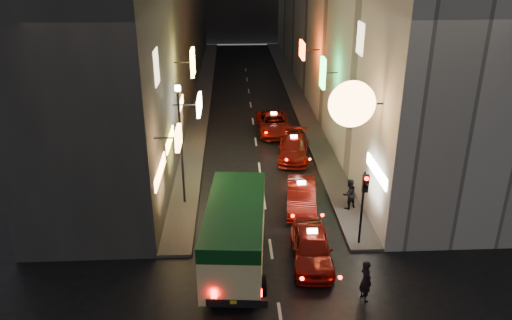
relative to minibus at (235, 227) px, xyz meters
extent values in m
cube|color=#FFAA59|center=(-2.37, 2.39, 3.11)|extent=(0.18, 1.39, 0.86)
cube|color=white|center=(-1.91, 9.81, 2.38)|extent=(0.18, 2.32, 0.93)
cube|color=yellow|center=(-2.30, 11.60, 4.44)|extent=(0.18, 1.53, 1.57)
cube|color=#FFAA59|center=(-3.40, 3.17, 1.21)|extent=(0.10, 3.45, 0.55)
cube|color=yellow|center=(-3.40, 7.30, 1.21)|extent=(0.10, 3.15, 0.55)
cube|color=#FFAA59|center=(-3.40, 13.81, 1.21)|extent=(0.10, 2.98, 0.55)
cube|color=#FFE5B2|center=(-3.41, 4.57, 5.71)|extent=(0.06, 1.30, 1.60)
cylinder|color=#FFAA59|center=(5.19, 2.83, 4.37)|extent=(2.07, 0.18, 2.07)
cube|color=#32FF67|center=(5.64, 12.44, 3.52)|extent=(0.18, 1.18, 1.88)
cube|color=#FF420C|center=(5.26, 19.17, 3.70)|extent=(0.18, 1.95, 1.23)
cube|color=white|center=(6.56, 2.70, 1.21)|extent=(0.10, 3.19, 0.55)
cube|color=#FFE5B2|center=(6.57, 7.57, 6.41)|extent=(0.06, 1.30, 1.60)
cube|color=#4D4947|center=(-2.67, 26.57, -1.72)|extent=(1.50, 52.00, 0.15)
cube|color=#4D4947|center=(5.83, 26.57, -1.72)|extent=(1.50, 52.00, 0.15)
cube|color=#FAE79C|center=(0.00, -0.02, -0.18)|extent=(2.82, 6.70, 2.39)
cube|color=#0C3D15|center=(0.00, -0.02, 0.75)|extent=(2.84, 6.72, 0.60)
cube|color=black|center=(0.00, 0.30, 0.06)|extent=(2.63, 4.10, 0.54)
cube|color=black|center=(0.00, -3.24, -1.21)|extent=(2.25, 0.37, 0.33)
cube|color=#FF0A05|center=(-0.82, -3.31, -0.78)|extent=(0.20, 0.06, 0.30)
cube|color=#FF0A05|center=(0.82, -3.31, -0.78)|extent=(0.20, 0.06, 0.30)
cylinder|color=black|center=(-1.02, 2.07, -1.38)|extent=(0.24, 0.83, 0.83)
cylinder|color=black|center=(1.02, -2.11, -1.38)|extent=(0.24, 0.83, 0.83)
imported|color=maroon|center=(3.23, 0.03, -0.97)|extent=(2.42, 5.30, 1.65)
cube|color=white|center=(3.23, 0.03, -0.05)|extent=(0.43, 0.20, 0.16)
sphere|color=#FF0A05|center=(2.50, -2.32, -0.94)|extent=(0.16, 0.16, 0.16)
sphere|color=#FF0A05|center=(3.96, -2.32, -0.94)|extent=(0.16, 0.16, 0.16)
imported|color=maroon|center=(3.42, 4.83, -1.00)|extent=(2.60, 5.19, 1.59)
cube|color=white|center=(3.42, 4.83, -0.11)|extent=(0.44, 0.23, 0.16)
sphere|color=#FF0A05|center=(2.72, 2.57, -0.97)|extent=(0.16, 0.16, 0.16)
sphere|color=#FF0A05|center=(4.13, 2.57, -0.97)|extent=(0.16, 0.16, 0.16)
imported|color=maroon|center=(3.86, 11.61, -1.00)|extent=(2.84, 5.24, 1.58)
cube|color=white|center=(3.86, 11.61, -0.12)|extent=(0.44, 0.25, 0.16)
sphere|color=#FF0A05|center=(3.15, 9.35, -0.98)|extent=(0.16, 0.16, 0.16)
sphere|color=#FF0A05|center=(4.56, 9.35, -0.98)|extent=(0.16, 0.16, 0.16)
imported|color=maroon|center=(2.97, 16.41, -0.98)|extent=(2.25, 5.17, 1.62)
cube|color=white|center=(2.97, 16.41, -0.08)|extent=(0.43, 0.19, 0.16)
sphere|color=#FF0A05|center=(2.25, 14.09, -0.96)|extent=(0.16, 0.16, 0.16)
sphere|color=#FF0A05|center=(3.69, 14.09, -0.96)|extent=(0.16, 0.16, 0.16)
imported|color=black|center=(4.88, -2.57, -0.82)|extent=(0.58, 0.73, 1.94)
imported|color=black|center=(5.81, 4.43, -0.74)|extent=(0.80, 0.70, 1.81)
cylinder|color=black|center=(5.58, 1.17, 0.11)|extent=(0.10, 0.10, 3.50)
cube|color=black|center=(5.58, 0.99, 1.41)|extent=(0.26, 0.18, 0.80)
sphere|color=#FF0A05|center=(5.58, 0.88, 1.68)|extent=(0.18, 0.18, 0.18)
sphere|color=black|center=(5.58, 0.88, 1.41)|extent=(0.17, 0.17, 0.17)
sphere|color=black|center=(5.58, 0.88, 1.14)|extent=(0.17, 0.17, 0.17)
cylinder|color=black|center=(-2.62, 5.57, 1.36)|extent=(0.12, 0.12, 6.00)
cylinder|color=#FFE5BF|center=(-2.62, 5.57, 4.46)|extent=(0.28, 0.28, 0.25)
camera|label=1|loc=(-0.04, -17.89, 10.61)|focal=35.00mm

